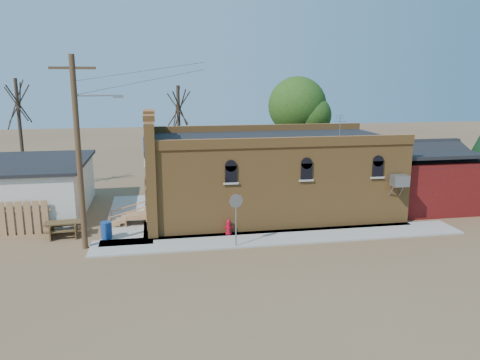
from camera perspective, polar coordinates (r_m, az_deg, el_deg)
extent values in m
plane|color=brown|center=(22.90, 2.21, -8.03)|extent=(120.00, 120.00, 0.00)
cube|color=#9E9991|center=(24.06, 5.26, -6.96)|extent=(19.00, 2.20, 0.08)
cube|color=#9E9991|center=(28.14, -13.19, -4.39)|extent=(2.60, 10.00, 0.08)
cube|color=#A36A31|center=(27.89, 3.81, 0.45)|extent=(14.00, 7.00, 4.50)
cube|color=black|center=(27.52, 3.88, 5.14)|extent=(13.80, 6.80, 0.12)
cube|color=#A36A31|center=(26.94, -10.77, 1.25)|extent=(0.50, 7.40, 5.80)
cube|color=#153C96|center=(25.58, -11.54, 3.14)|extent=(0.08, 1.10, 1.56)
cube|color=gray|center=(26.45, 18.89, -0.06)|extent=(0.85, 0.65, 0.60)
cube|color=#5C110F|center=(31.68, 20.70, -0.11)|extent=(5.00, 6.00, 3.20)
cylinder|color=#442B1B|center=(22.70, -19.07, 2.87)|extent=(0.26, 0.26, 9.00)
cube|color=#442B1B|center=(22.45, -19.77, 12.74)|extent=(2.00, 0.12, 0.12)
cylinder|color=gray|center=(22.33, -17.24, 9.83)|extent=(1.80, 0.08, 0.08)
cube|color=gray|center=(22.24, -14.64, 9.84)|extent=(0.45, 0.22, 0.14)
cylinder|color=#3F2F24|center=(34.27, -7.43, 5.10)|extent=(0.24, 0.24, 7.50)
cylinder|color=#3F2F24|center=(36.39, -25.16, 4.86)|extent=(0.24, 0.24, 8.00)
cylinder|color=#3F2F24|center=(36.41, 6.88, 4.58)|extent=(0.28, 0.28, 6.30)
sphere|color=#214112|center=(36.15, 7.00, 8.98)|extent=(4.40, 4.40, 4.40)
cylinder|color=#A7091D|center=(24.33, -1.41, -6.52)|extent=(0.44, 0.44, 0.06)
cylinder|color=#A7091D|center=(24.23, -1.41, -5.79)|extent=(0.31, 0.31, 0.58)
sphere|color=#A7091D|center=(24.14, -1.42, -5.11)|extent=(0.23, 0.23, 0.23)
cylinder|color=#A7091D|center=(24.09, -1.36, -5.89)|extent=(0.15, 0.16, 0.11)
cylinder|color=#A7091D|center=(24.21, -1.76, -5.80)|extent=(0.16, 0.15, 0.11)
cylinder|color=#A7091D|center=(24.25, -1.07, -5.76)|extent=(0.16, 0.15, 0.11)
cylinder|color=gray|center=(22.30, -0.50, -5.20)|extent=(0.07, 0.07, 2.33)
cylinder|color=gray|center=(21.99, -0.50, -2.58)|extent=(0.69, 0.19, 0.70)
cylinder|color=#A00916|center=(22.03, -0.52, -2.55)|extent=(0.69, 0.19, 0.70)
cylinder|color=navy|center=(24.49, -15.98, -5.91)|extent=(0.67, 0.67, 0.85)
cube|color=#523D20|center=(25.84, -22.02, -5.72)|extent=(0.18, 1.44, 0.72)
cube|color=#523D20|center=(25.71, -19.28, -5.60)|extent=(0.18, 1.44, 0.72)
cube|color=#523D20|center=(25.66, -20.72, -4.85)|extent=(1.91, 0.97, 0.06)
cube|color=#523D20|center=(25.21, -20.78, -5.89)|extent=(1.87, 0.41, 0.05)
cube|color=#523D20|center=(26.29, -20.55, -5.15)|extent=(1.87, 0.41, 0.05)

